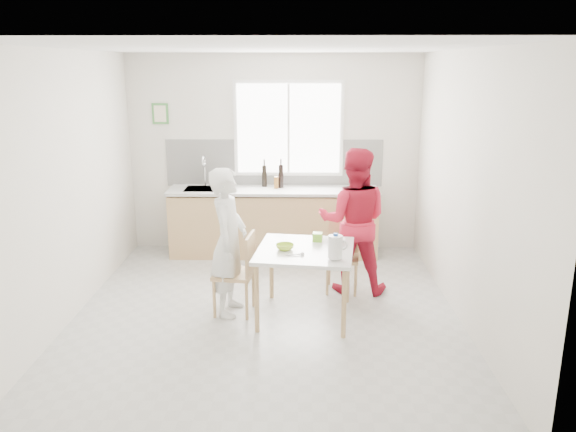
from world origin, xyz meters
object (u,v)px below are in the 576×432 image
chair_left (240,270)px  wine_bottle_b (264,176)px  wine_bottle_a (281,176)px  person_red (353,221)px  bowl_green (285,247)px  chair_far (343,253)px  milk_jug (336,247)px  person_white (229,242)px  bowl_white (336,241)px  dining_table (305,256)px

chair_left → wine_bottle_b: wine_bottle_b is taller
wine_bottle_b → wine_bottle_a: bearing=-17.8°
person_red → bowl_green: (-0.76, -0.75, -0.07)m
person_red → bowl_green: bearing=51.8°
chair_far → milk_jug: bearing=-91.4°
chair_far → person_white: (-1.24, -0.66, 0.34)m
person_red → bowl_white: size_ratio=8.75×
milk_jug → chair_far: bearing=88.6°
milk_jug → wine_bottle_b: bearing=115.4°
wine_bottle_a → bowl_green: bearing=-87.3°
milk_jug → wine_bottle_a: (-0.59, 2.41, 0.21)m
milk_jug → chair_left: bearing=164.5°
chair_left → wine_bottle_a: bearing=176.6°
bowl_white → wine_bottle_b: size_ratio=0.63×
person_white → bowl_white: size_ratio=8.16×
milk_jug → wine_bottle_b: 2.63m
wine_bottle_a → wine_bottle_b: bearing=162.2°
person_white → wine_bottle_b: (0.25, 2.07, 0.29)m
milk_jug → wine_bottle_b: wine_bottle_b is taller
chair_left → person_red: 1.44m
bowl_green → wine_bottle_a: size_ratio=0.56×
dining_table → person_red: (0.56, 0.73, 0.17)m
dining_table → chair_far: size_ratio=1.34×
chair_left → bowl_white: size_ratio=4.55×
chair_far → person_white: person_white is taller
bowl_green → milk_jug: 0.58m
milk_jug → wine_bottle_b: size_ratio=0.81×
dining_table → wine_bottle_a: wine_bottle_a is taller
chair_far → wine_bottle_a: bearing=126.6°
chair_far → bowl_white: size_ratio=4.22×
bowl_white → milk_jug: size_ratio=0.78×
chair_far → person_red: bearing=-10.5°
chair_far → milk_jug: milk_jug is taller
person_white → person_red: size_ratio=0.93×
chair_far → wine_bottle_a: 1.66m
chair_far → bowl_white: 0.65m
chair_left → wine_bottle_b: (0.14, 2.08, 0.59)m
person_white → person_red: person_red is taller
chair_far → chair_left: bearing=-141.9°
bowl_white → dining_table: bearing=-147.4°
person_white → chair_left: bearing=-90.0°
person_white → bowl_green: person_white is taller
chair_left → dining_table: bearing=90.0°
person_white → bowl_green: (0.58, -0.12, -0.01)m
dining_table → bowl_green: size_ratio=5.94×
person_red → bowl_white: person_red is taller
chair_left → person_white: person_white is taller
person_white → bowl_white: bearing=-77.1°
chair_far → wine_bottle_b: 1.83m
bowl_green → chair_left: bearing=166.9°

